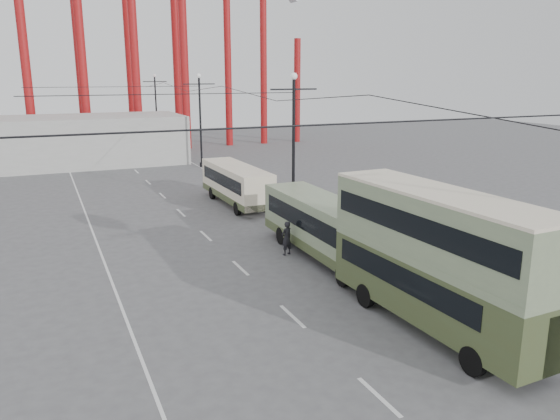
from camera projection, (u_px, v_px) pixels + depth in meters
name	position (u px, v px, depth m)	size (l,w,h in m)	color
ground	(370.00, 358.00, 18.17)	(160.00, 160.00, 0.00)	#515053
road_markings	(192.00, 221.00, 35.32)	(12.52, 120.00, 0.01)	silver
lamp_post_mid	(294.00, 147.00, 35.22)	(3.20, 0.44, 9.32)	black
lamp_post_far	(200.00, 121.00, 54.75)	(3.20, 0.44, 9.32)	black
lamp_post_distant	(156.00, 109.00, 74.29)	(3.20, 0.44, 9.32)	black
fairground_shed	(75.00, 141.00, 56.95)	(22.00, 10.00, 5.00)	#A9A8A3
double_decker_bus	(437.00, 254.00, 19.64)	(2.85, 9.79, 5.21)	#3F4827
single_decker_green	(327.00, 227.00, 27.58)	(2.53, 10.72, 3.03)	gray
single_decker_cream	(236.00, 183.00, 39.30)	(2.46, 9.14, 2.83)	beige
pedestrian	(287.00, 238.00, 28.44)	(0.66, 0.43, 1.81)	black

